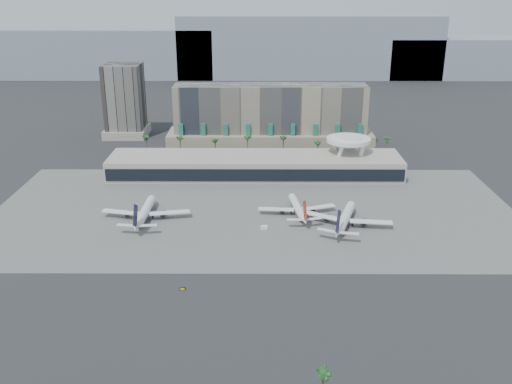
{
  "coord_description": "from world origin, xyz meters",
  "views": [
    {
      "loc": [
        2.13,
        -208.37,
        108.94
      ],
      "look_at": [
        0.91,
        40.0,
        15.66
      ],
      "focal_mm": 40.0,
      "sensor_mm": 36.0,
      "label": 1
    }
  ],
  "objects_px": {
    "airliner_left": "(145,212)",
    "airliner_centre": "(298,208)",
    "service_vehicle_b": "(264,227)",
    "airliner_right": "(345,218)",
    "service_vehicle_a": "(145,214)",
    "taxiway_sign": "(183,289)"
  },
  "relations": [
    {
      "from": "airliner_left",
      "to": "service_vehicle_a",
      "type": "height_order",
      "value": "airliner_left"
    },
    {
      "from": "airliner_centre",
      "to": "service_vehicle_b",
      "type": "bearing_deg",
      "value": -140.34
    },
    {
      "from": "airliner_centre",
      "to": "airliner_right",
      "type": "relative_size",
      "value": 0.92
    },
    {
      "from": "airliner_centre",
      "to": "taxiway_sign",
      "type": "xyz_separation_m",
      "value": [
        -47.53,
        -73.13,
        -3.01
      ]
    },
    {
      "from": "airliner_right",
      "to": "service_vehicle_b",
      "type": "bearing_deg",
      "value": -155.8
    },
    {
      "from": "service_vehicle_b",
      "to": "airliner_centre",
      "type": "bearing_deg",
      "value": 30.68
    },
    {
      "from": "service_vehicle_b",
      "to": "airliner_left",
      "type": "bearing_deg",
      "value": 152.34
    },
    {
      "from": "service_vehicle_b",
      "to": "service_vehicle_a",
      "type": "bearing_deg",
      "value": 149.04
    },
    {
      "from": "service_vehicle_b",
      "to": "taxiway_sign",
      "type": "bearing_deg",
      "value": -135.64
    },
    {
      "from": "airliner_left",
      "to": "airliner_right",
      "type": "xyz_separation_m",
      "value": [
        95.2,
        -7.29,
        0.07
      ]
    },
    {
      "from": "airliner_right",
      "to": "service_vehicle_a",
      "type": "xyz_separation_m",
      "value": [
        -95.85,
        10.93,
        -2.77
      ]
    },
    {
      "from": "airliner_right",
      "to": "service_vehicle_a",
      "type": "relative_size",
      "value": 9.12
    },
    {
      "from": "airliner_centre",
      "to": "service_vehicle_a",
      "type": "bearing_deg",
      "value": 174.77
    },
    {
      "from": "airliner_left",
      "to": "taxiway_sign",
      "type": "distance_m",
      "value": 71.73
    },
    {
      "from": "airliner_left",
      "to": "service_vehicle_b",
      "type": "bearing_deg",
      "value": -10.16
    },
    {
      "from": "service_vehicle_b",
      "to": "taxiway_sign",
      "type": "height_order",
      "value": "service_vehicle_b"
    },
    {
      "from": "airliner_right",
      "to": "service_vehicle_b",
      "type": "xyz_separation_m",
      "value": [
        -37.95,
        -4.09,
        -3.16
      ]
    },
    {
      "from": "airliner_left",
      "to": "taxiway_sign",
      "type": "xyz_separation_m",
      "value": [
        26.34,
        -66.63,
        -3.39
      ]
    },
    {
      "from": "airliner_right",
      "to": "taxiway_sign",
      "type": "relative_size",
      "value": 20.51
    },
    {
      "from": "airliner_left",
      "to": "airliner_centre",
      "type": "distance_m",
      "value": 74.15
    },
    {
      "from": "airliner_centre",
      "to": "service_vehicle_a",
      "type": "relative_size",
      "value": 8.35
    },
    {
      "from": "service_vehicle_a",
      "to": "service_vehicle_b",
      "type": "bearing_deg",
      "value": -25.47
    }
  ]
}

